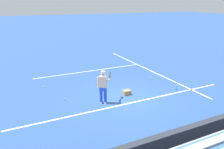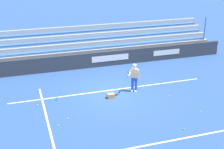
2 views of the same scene
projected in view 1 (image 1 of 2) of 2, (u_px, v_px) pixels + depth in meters
The scene contains 14 objects.
ground_plane at pixel (126, 99), 11.59m from camera, with size 160.00×160.00×0.00m, color #2D5193.
court_baseline_white at pixel (131, 103), 11.17m from camera, with size 12.00×0.10×0.01m, color white.
court_sideline_white at pixel (148, 69), 16.70m from camera, with size 0.10×12.00×0.01m, color white.
court_service_line_white at pixel (90, 71), 16.29m from camera, with size 8.22×0.10×0.01m, color white.
back_wall_sponsor_board at pixel (195, 138), 7.34m from camera, with size 20.82×0.25×1.10m.
tennis_player at pixel (103, 87), 10.85m from camera, with size 0.96×0.83×1.71m.
ball_box_cardboard at pixel (127, 92), 12.12m from camera, with size 0.40×0.30×0.26m, color #A87F51.
tennis_ball_on_baseline at pixel (67, 77), 14.90m from camera, with size 0.07×0.07×0.07m, color #CCE533.
tennis_ball_far_right at pixel (187, 84), 13.59m from camera, with size 0.07×0.07×0.07m, color #CCE533.
tennis_ball_near_player at pixel (64, 99), 11.49m from camera, with size 0.07×0.07×0.07m, color #CCE533.
tennis_ball_toward_net at pixel (153, 74), 15.41m from camera, with size 0.07×0.07×0.07m, color #CCE533.
tennis_ball_midcourt at pixel (151, 78), 14.72m from camera, with size 0.07×0.07×0.07m, color #CCE533.
tennis_ball_by_box at pixel (44, 87), 13.14m from camera, with size 0.07×0.07×0.07m, color #CCE533.
water_bottle at pixel (176, 88), 12.82m from camera, with size 0.07×0.07×0.22m, color #33B2E5.
Camera 1 is at (-5.27, -9.20, 4.93)m, focal length 35.00 mm.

